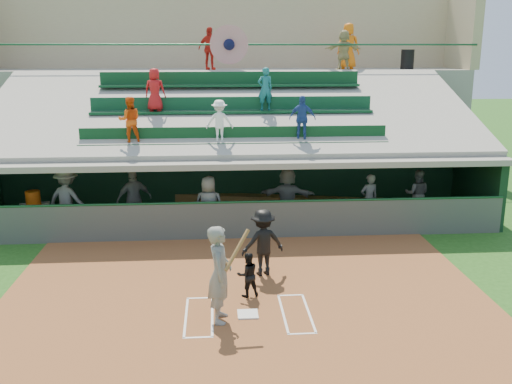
{
  "coord_description": "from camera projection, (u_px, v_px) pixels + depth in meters",
  "views": [
    {
      "loc": [
        -0.64,
        -10.99,
        5.5
      ],
      "look_at": [
        0.43,
        3.5,
        1.8
      ],
      "focal_mm": 40.0,
      "sensor_mm": 36.0,
      "label": 1
    }
  ],
  "objects": [
    {
      "name": "batters_box_chalk",
      "position": [
        248.0,
        315.0,
        12.02
      ],
      "size": [
        2.65,
        1.85,
        0.01
      ],
      "color": "white",
      "rests_on": "dirt_slab"
    },
    {
      "name": "concourse_staff_c",
      "position": [
        344.0,
        50.0,
        22.8
      ],
      "size": [
        1.47,
        0.5,
        1.57
      ],
      "primitive_type": "imported",
      "rotation": [
        0.0,
        0.0,
        3.16
      ],
      "color": "tan",
      "rests_on": "concourse_slab"
    },
    {
      "name": "batter_at_plate",
      "position": [
        220.0,
        274.0,
        11.54
      ],
      "size": [
        0.9,
        0.81,
        2.04
      ],
      "color": "#5F625C",
      "rests_on": "dirt_slab"
    },
    {
      "name": "water_cooler",
      "position": [
        33.0,
        198.0,
        17.4
      ],
      "size": [
        0.44,
        0.44,
        0.44
      ],
      "primitive_type": "cylinder",
      "color": "#D1520C",
      "rests_on": "white_table"
    },
    {
      "name": "dugout_player_e",
      "position": [
        369.0,
        199.0,
        17.97
      ],
      "size": [
        0.66,
        0.5,
        1.61
      ],
      "primitive_type": "imported",
      "rotation": [
        0.0,
        0.0,
        3.35
      ],
      "color": "#575954",
      "rests_on": "dugout_floor"
    },
    {
      "name": "concourse_slab",
      "position": [
        229.0,
        124.0,
        24.51
      ],
      "size": [
        20.0,
        3.0,
        4.6
      ],
      "primitive_type": "cube",
      "color": "gray",
      "rests_on": "ground"
    },
    {
      "name": "grandstand",
      "position": [
        231.0,
        135.0,
        21.62
      ],
      "size": [
        20.4,
        10.4,
        7.8
      ],
      "color": "#494D49",
      "rests_on": "ground"
    },
    {
      "name": "ground",
      "position": [
        248.0,
        316.0,
        12.03
      ],
      "size": [
        100.0,
        100.0,
        0.0
      ],
      "primitive_type": "plane",
      "color": "#1E4B15",
      "rests_on": "ground"
    },
    {
      "name": "dugout_player_d",
      "position": [
        287.0,
        197.0,
        17.81
      ],
      "size": [
        1.79,
        0.86,
        1.86
      ],
      "primitive_type": "imported",
      "rotation": [
        0.0,
        0.0,
        2.95
      ],
      "color": "#5B5E58",
      "rests_on": "dugout_floor"
    },
    {
      "name": "dugout_bench",
      "position": [
        241.0,
        202.0,
        19.83
      ],
      "size": [
        16.03,
        3.9,
        0.49
      ],
      "primitive_type": "cube",
      "rotation": [
        0.0,
        0.0,
        -0.21
      ],
      "color": "olive",
      "rests_on": "dugout_floor"
    },
    {
      "name": "dugout_player_b",
      "position": [
        134.0,
        199.0,
        17.49
      ],
      "size": [
        1.18,
        0.87,
        1.87
      ],
      "primitive_type": "imported",
      "rotation": [
        0.0,
        0.0,
        3.57
      ],
      "color": "#545752",
      "rests_on": "dugout_floor"
    },
    {
      "name": "concourse_staff_a",
      "position": [
        210.0,
        49.0,
        22.82
      ],
      "size": [
        1.07,
        0.75,
        1.69
      ],
      "primitive_type": "imported",
      "rotation": [
        0.0,
        0.0,
        2.76
      ],
      "color": "#B11E14",
      "rests_on": "concourse_slab"
    },
    {
      "name": "home_umpire",
      "position": [
        263.0,
        242.0,
        13.98
      ],
      "size": [
        1.2,
        0.88,
        1.67
      ],
      "primitive_type": "imported",
      "rotation": [
        0.0,
        0.0,
        3.4
      ],
      "color": "black",
      "rests_on": "dirt_slab"
    },
    {
      "name": "dugout_player_c",
      "position": [
        209.0,
        205.0,
        16.94
      ],
      "size": [
        0.92,
        0.65,
        1.78
      ],
      "primitive_type": "imported",
      "rotation": [
        0.0,
        0.0,
        3.05
      ],
      "color": "#51534E",
      "rests_on": "dugout_floor"
    },
    {
      "name": "home_plate",
      "position": [
        248.0,
        314.0,
        12.02
      ],
      "size": [
        0.43,
        0.43,
        0.03
      ],
      "primitive_type": "cube",
      "color": "silver",
      "rests_on": "dirt_slab"
    },
    {
      "name": "concourse_staff_b",
      "position": [
        348.0,
        46.0,
        23.7
      ],
      "size": [
        1.06,
        0.86,
        1.88
      ],
      "primitive_type": "imported",
      "rotation": [
        0.0,
        0.0,
        2.82
      ],
      "color": "orange",
      "rests_on": "concourse_slab"
    },
    {
      "name": "dugout_floor",
      "position": [
        235.0,
        221.0,
        18.54
      ],
      "size": [
        16.0,
        3.5,
        0.04
      ],
      "primitive_type": "cube",
      "color": "gray",
      "rests_on": "ground"
    },
    {
      "name": "dugout_player_f",
      "position": [
        417.0,
        194.0,
        18.65
      ],
      "size": [
        0.93,
        0.82,
        1.6
      ],
      "primitive_type": "imported",
      "rotation": [
        0.0,
        0.0,
        2.82
      ],
      "color": "#595C57",
      "rests_on": "dugout_floor"
    },
    {
      "name": "catcher",
      "position": [
        248.0,
        275.0,
        12.82
      ],
      "size": [
        0.58,
        0.51,
        1.03
      ],
      "primitive_type": "imported",
      "rotation": [
        0.0,
        0.0,
        3.4
      ],
      "color": "black",
      "rests_on": "dirt_slab"
    },
    {
      "name": "dirt_slab",
      "position": [
        246.0,
        305.0,
        12.51
      ],
      "size": [
        11.0,
        9.0,
        0.02
      ],
      "primitive_type": "cube",
      "color": "brown",
      "rests_on": "ground"
    },
    {
      "name": "trash_bin",
      "position": [
        407.0,
        59.0,
        23.77
      ],
      "size": [
        0.54,
        0.54,
        0.81
      ],
      "primitive_type": "cylinder",
      "color": "black",
      "rests_on": "concourse_slab"
    },
    {
      "name": "white_table",
      "position": [
        36.0,
        217.0,
        17.56
      ],
      "size": [
        1.02,
        0.87,
        0.77
      ],
      "primitive_type": "cube",
      "rotation": [
        0.0,
        0.0,
        0.28
      ],
      "color": "silver",
      "rests_on": "dugout_floor"
    },
    {
      "name": "dugout_player_a",
      "position": [
        67.0,
        199.0,
        17.28
      ],
      "size": [
        1.44,
        1.11,
        1.97
      ],
      "primitive_type": "imported",
      "rotation": [
        0.0,
        0.0,
        2.8
      ],
      "color": "#61645E",
      "rests_on": "dugout_floor"
    }
  ]
}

